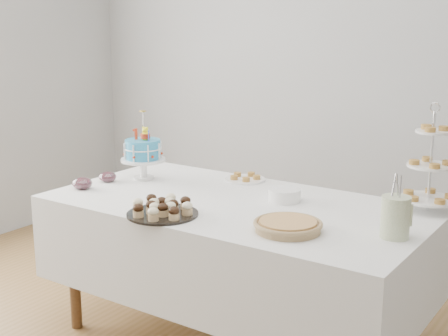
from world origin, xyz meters
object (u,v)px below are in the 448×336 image
Objects in this scene: table at (237,245)px; tiered_stand at (431,166)px; birthday_cake at (143,161)px; cupcake_tray at (162,207)px; utensil_pitcher at (396,215)px; jam_bowl_b at (108,177)px; pastry_plate at (245,178)px; jam_bowl_a at (82,184)px; pie at (288,225)px; plate_stack at (284,195)px.

tiered_stand is (0.84, 0.40, 0.45)m from table.
birthday_cake is 0.72m from cupcake_tray.
cupcake_tray is 1.24× the size of utensil_pitcher.
cupcake_tray is at bearing -25.28° from jam_bowl_b.
jam_bowl_a is (-0.64, -0.66, 0.01)m from pastry_plate.
birthday_cake is 1.44× the size of utensil_pitcher.
tiered_stand is 1.81m from jam_bowl_a.
table is at bearing 65.59° from cupcake_tray.
jam_bowl_b is (-0.64, -0.46, 0.01)m from pastry_plate.
pastry_plate is (-0.20, 0.40, 0.24)m from table.
jam_bowl_b is at bearing 154.72° from cupcake_tray.
tiered_stand is (1.55, 0.30, 0.11)m from birthday_cake.
jam_bowl_b is at bearing 90.00° from jam_bowl_a.
tiered_stand is at bearing 0.00° from pastry_plate.
plate_stack is at bearing 120.68° from pie.
birthday_cake is 1.58m from tiered_stand.
pie is 1.27m from jam_bowl_a.
cupcake_tray reaches higher than jam_bowl_b.
cupcake_tray is (-0.17, -0.38, 0.27)m from table.
utensil_pitcher is at bearing -0.15° from jam_bowl_b.
plate_stack is at bearing 55.86° from cupcake_tray.
jam_bowl_b is at bearing -143.91° from pastry_plate.
cupcake_tray is at bearing -167.96° from pie.
pastry_plate is 0.79m from jam_bowl_b.
tiered_stand reaches higher than pastry_plate.
pastry_plate is 2.17× the size of jam_bowl_a.
utensil_pitcher reaches higher than jam_bowl_a.
utensil_pitcher is (0.65, -0.22, 0.07)m from plate_stack.
jam_bowl_a is at bearing -158.23° from plate_stack.
table is at bearing -154.54° from tiered_stand.
jam_bowl_b reaches higher than pastry_plate.
utensil_pitcher is (0.41, 0.18, 0.07)m from pie.
birthday_cake reaches higher than pastry_plate.
jam_bowl_b is at bearing -168.09° from plate_stack.
utensil_pitcher is at bearing -18.07° from birthday_cake.
jam_bowl_a is (-1.27, -0.01, 0.00)m from pie.
pie is (0.43, -0.25, 0.25)m from table.
table is 1.03m from tiered_stand.
jam_bowl_a reaches higher than table.
pie is (1.14, -0.35, -0.08)m from birthday_cake.
birthday_cake is 1.30× the size of pie.
cupcake_tray reaches higher than pastry_plate.
table is 0.36m from plate_stack.
pie is at bearing -30.30° from table.
utensil_pitcher is (1.04, -0.47, 0.08)m from pastry_plate.
cupcake_tray is at bearing -87.63° from pastry_plate.
tiered_stand reaches higher than jam_bowl_b.
pastry_plate is (-1.04, 0.00, -0.20)m from tiered_stand.
utensil_pitcher reaches higher than jam_bowl_b.
tiered_stand is 1.06m from pastry_plate.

